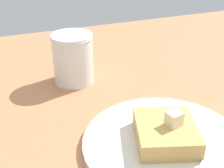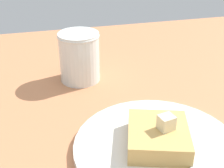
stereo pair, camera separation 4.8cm
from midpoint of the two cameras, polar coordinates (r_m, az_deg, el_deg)
plate at (r=42.71cm, az=6.40°, el=-10.84°), size 22.11×22.11×1.05cm
toast_slice_center at (r=41.62cm, az=6.53°, el=-8.98°), size 10.53×9.98×2.56cm
butter_pat_primary at (r=40.42cm, az=7.82°, el=-6.43°), size 2.09×2.23×1.91cm
fork at (r=41.01cm, az=14.98°, el=-12.60°), size 11.41×13.16×0.36cm
syrup_jar at (r=57.40cm, az=-9.53°, el=4.17°), size 7.55×7.55×9.16cm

